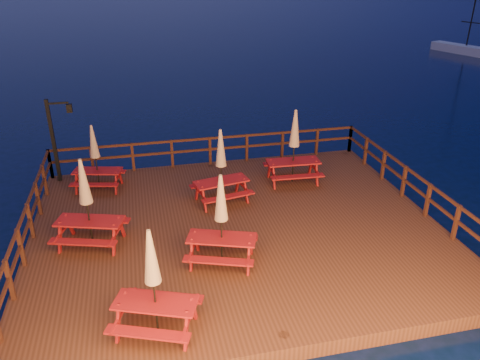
{
  "coord_description": "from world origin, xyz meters",
  "views": [
    {
      "loc": [
        -2.6,
        -11.8,
        7.66
      ],
      "look_at": [
        0.22,
        0.6,
        1.63
      ],
      "focal_mm": 35.0,
      "sensor_mm": 36.0,
      "label": 1
    }
  ],
  "objects_px": {
    "picnic_table_0": "(153,281)",
    "picnic_table_2": "(95,157)",
    "lamp_post": "(57,133)",
    "picnic_table_1": "(86,202)",
    "sailboat": "(469,51)"
  },
  "relations": [
    {
      "from": "picnic_table_0",
      "to": "picnic_table_2",
      "type": "bearing_deg",
      "value": 122.96
    },
    {
      "from": "picnic_table_2",
      "to": "lamp_post",
      "type": "bearing_deg",
      "value": 154.65
    },
    {
      "from": "picnic_table_2",
      "to": "picnic_table_1",
      "type": "bearing_deg",
      "value": -77.38
    },
    {
      "from": "sailboat",
      "to": "lamp_post",
      "type": "bearing_deg",
      "value": -166.39
    },
    {
      "from": "lamp_post",
      "to": "picnic_table_1",
      "type": "distance_m",
      "value": 4.8
    },
    {
      "from": "lamp_post",
      "to": "picnic_table_1",
      "type": "xyz_separation_m",
      "value": [
        1.23,
        -4.61,
        -0.45
      ]
    },
    {
      "from": "lamp_post",
      "to": "picnic_table_2",
      "type": "relative_size",
      "value": 1.29
    },
    {
      "from": "lamp_post",
      "to": "sailboat",
      "type": "xyz_separation_m",
      "value": [
        31.79,
        20.12,
        -1.84
      ]
    },
    {
      "from": "picnic_table_0",
      "to": "picnic_table_1",
      "type": "bearing_deg",
      "value": 133.68
    },
    {
      "from": "lamp_post",
      "to": "picnic_table_2",
      "type": "height_order",
      "value": "lamp_post"
    },
    {
      "from": "sailboat",
      "to": "picnic_table_1",
      "type": "relative_size",
      "value": 4.09
    },
    {
      "from": "sailboat",
      "to": "picnic_table_2",
      "type": "height_order",
      "value": "sailboat"
    },
    {
      "from": "sailboat",
      "to": "picnic_table_2",
      "type": "distance_m",
      "value": 37.15
    },
    {
      "from": "lamp_post",
      "to": "sailboat",
      "type": "bearing_deg",
      "value": 32.33
    },
    {
      "from": "lamp_post",
      "to": "picnic_table_1",
      "type": "relative_size",
      "value": 1.16
    }
  ]
}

